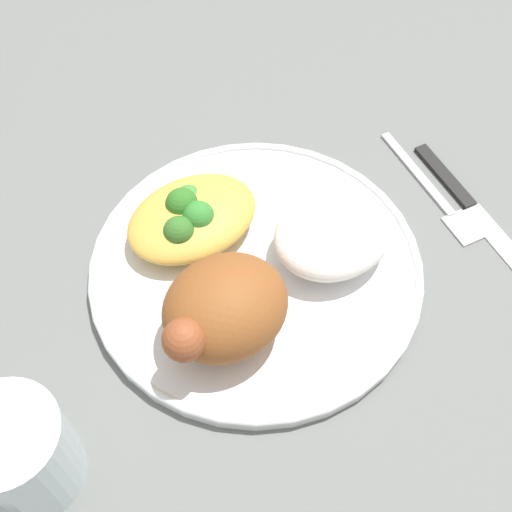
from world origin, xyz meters
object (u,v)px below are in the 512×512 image
object	(u,v)px
fork	(433,191)
knife	(470,205)
mac_cheese_with_broccoli	(191,217)
rice_pile	(333,233)
water_glass	(19,453)
roasted_chicken	(223,309)
plate	(256,268)

from	to	relation	value
fork	knife	bearing A→B (deg)	118.41
mac_cheese_with_broccoli	rice_pile	bearing A→B (deg)	136.54
rice_pile	water_glass	bearing A→B (deg)	6.07
roasted_chicken	fork	xyz separation A→B (m)	(-0.23, -0.02, -0.04)
plate	mac_cheese_with_broccoli	bearing A→B (deg)	-66.94
plate	roasted_chicken	world-z (taller)	roasted_chicken
plate	mac_cheese_with_broccoli	world-z (taller)	mac_cheese_with_broccoli
water_glass	knife	bearing A→B (deg)	-179.52
plate	water_glass	distance (m)	0.23
roasted_chicken	plate	bearing A→B (deg)	-144.85
knife	fork	bearing A→B (deg)	-61.59
rice_pile	mac_cheese_with_broccoli	world-z (taller)	same
roasted_chicken	knife	world-z (taller)	roasted_chicken
roasted_chicken	mac_cheese_with_broccoli	world-z (taller)	roasted_chicken
rice_pile	fork	bearing A→B (deg)	-177.99
rice_pile	fork	size ratio (longest dim) A/B	0.70
plate	mac_cheese_with_broccoli	distance (m)	0.07
roasted_chicken	rice_pile	bearing A→B (deg)	-171.84
plate	knife	size ratio (longest dim) A/B	1.43
roasted_chicken	mac_cheese_with_broccoli	size ratio (longest dim) A/B	0.92
plate	knife	distance (m)	0.20
knife	mac_cheese_with_broccoli	bearing A→B (deg)	-25.65
plate	fork	world-z (taller)	plate
rice_pile	water_glass	world-z (taller)	water_glass
roasted_chicken	water_glass	distance (m)	0.16
fork	roasted_chicken	bearing A→B (deg)	5.02
rice_pile	knife	size ratio (longest dim) A/B	0.53
plate	fork	size ratio (longest dim) A/B	1.91
mac_cheese_with_broccoli	fork	bearing A→B (deg)	159.65
plate	knife	world-z (taller)	plate
mac_cheese_with_broccoli	water_glass	bearing A→B (deg)	29.66
roasted_chicken	mac_cheese_with_broccoli	distance (m)	0.10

